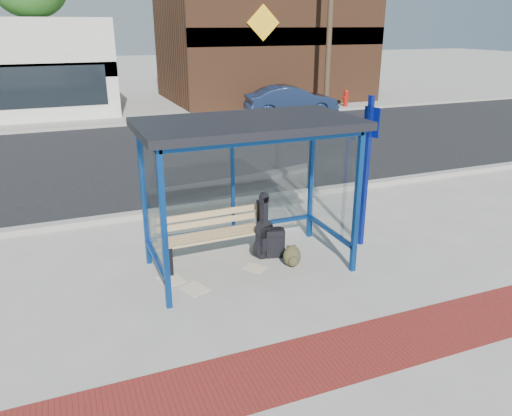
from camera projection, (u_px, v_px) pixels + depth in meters
name	position (u px, v px, depth m)	size (l,w,h in m)	color
ground	(249.00, 266.00, 8.21)	(120.00, 120.00, 0.00)	#B2ADA0
brick_paver_strip	(328.00, 358.00, 5.94)	(60.00, 1.00, 0.01)	maroon
curb_near	(200.00, 207.00, 10.71)	(60.00, 0.25, 0.12)	gray
street_asphalt	(154.00, 155.00, 15.16)	(60.00, 10.00, 0.00)	black
curb_far	(128.00, 124.00, 19.58)	(60.00, 0.25, 0.12)	gray
far_sidewalk	(122.00, 117.00, 21.25)	(60.00, 4.00, 0.01)	#B2ADA0
bus_shelter	(247.00, 142.00, 7.55)	(3.30, 1.80, 2.42)	navy
storefront_brown	(263.00, 35.00, 25.99)	(10.00, 7.08, 6.40)	#59331E
utility_pole_east	(330.00, 15.00, 21.59)	(1.60, 0.24, 8.00)	#4C3826
bench	(216.00, 232.00, 8.29)	(1.90, 0.51, 0.89)	black
guitar_bag	(264.00, 236.00, 8.38)	(0.42, 0.26, 1.10)	black
suitcase	(275.00, 243.00, 8.48)	(0.35, 0.27, 0.54)	black
backpack	(292.00, 257.00, 8.16)	(0.33, 0.31, 0.35)	#33301C
sign_post	(367.00, 164.00, 8.54)	(0.14, 0.33, 2.65)	navy
newspaper_a	(171.00, 280.00, 7.78)	(0.42, 0.33, 0.01)	white
newspaper_b	(195.00, 289.00, 7.50)	(0.40, 0.31, 0.01)	white
newspaper_c	(255.00, 268.00, 8.15)	(0.35, 0.27, 0.01)	white
parked_car	(291.00, 101.00, 21.37)	(1.36, 3.91, 1.29)	#192646
fire_hydrant	(346.00, 97.00, 23.97)	(0.36, 0.24, 0.80)	#B2130C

